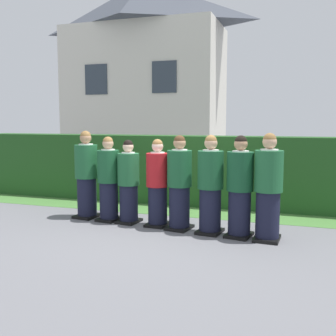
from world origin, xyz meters
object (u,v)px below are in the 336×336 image
Objects in this scene: student_front_row_1 at (109,181)px; student_front_row_2 at (129,184)px; student_front_row_6 at (240,189)px; student_front_row_4 at (179,185)px; student_front_row_0 at (87,177)px; student_front_row_7 at (268,190)px; student_front_row_5 at (210,187)px; student_in_red_blazer at (158,185)px.

student_front_row_1 is 0.43m from student_front_row_2.
student_front_row_4 is at bearing 172.93° from student_front_row_6.
student_front_row_0 is 0.52m from student_front_row_1.
student_front_row_7 is (2.93, -0.36, 0.05)m from student_front_row_1.
student_front_row_2 is at bearing 172.76° from student_front_row_7.
student_front_row_0 is 0.94m from student_front_row_2.
student_front_row_0 is at bearing 172.62° from student_front_row_5.
student_front_row_7 is at bearing -8.19° from student_in_red_blazer.
student_front_row_4 is at bearing 172.28° from student_front_row_5.
student_front_row_1 is 1.02× the size of student_in_red_blazer.
student_front_row_5 is (1.56, -0.21, 0.06)m from student_front_row_2.
student_front_row_6 is at bearing -8.45° from student_in_red_blazer.
student_front_row_4 is at bearing -11.76° from student_in_red_blazer.
student_front_row_0 reaches higher than student_front_row_2.
student_front_row_2 is at bearing 175.96° from student_in_red_blazer.
student_front_row_6 is (1.48, -0.22, 0.04)m from student_in_red_blazer.
student_front_row_5 is 0.95m from student_front_row_7.
student_front_row_5 is (1.99, -0.24, 0.03)m from student_front_row_1.
student_in_red_blazer is (0.58, -0.04, 0.01)m from student_front_row_2.
student_front_row_7 reaches higher than student_front_row_5.
student_front_row_1 is at bearing 175.49° from student_in_red_blazer.
student_front_row_5 is at bearing -7.38° from student_front_row_0.
student_front_row_2 is 0.93× the size of student_front_row_5.
student_front_row_1 is at bearing 173.29° from student_front_row_4.
student_front_row_2 is at bearing 172.51° from student_front_row_5.
student_front_row_6 reaches higher than student_front_row_2.
student_front_row_0 is 1.02× the size of student_front_row_5.
student_front_row_7 reaches higher than student_in_red_blazer.
student_in_red_blazer is 0.44m from student_front_row_4.
student_front_row_6 reaches higher than student_in_red_blazer.
student_in_red_blazer is 1.00m from student_front_row_5.
student_front_row_1 is at bearing 173.00° from student_front_row_5.
student_in_red_blazer is 0.92× the size of student_front_row_7.
student_front_row_1 is 2.95m from student_front_row_7.
student_front_row_0 is 2.52m from student_front_row_5.
student_front_row_4 is at bearing -6.71° from student_front_row_1.
student_front_row_5 reaches higher than student_front_row_2.
student_front_row_4 is 1.06m from student_front_row_6.
student_front_row_1 is 0.94× the size of student_front_row_7.
student_front_row_1 is 0.97× the size of student_front_row_4.
student_front_row_0 is 1.03× the size of student_front_row_4.
student_front_row_6 is (2.06, -0.26, 0.06)m from student_front_row_2.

